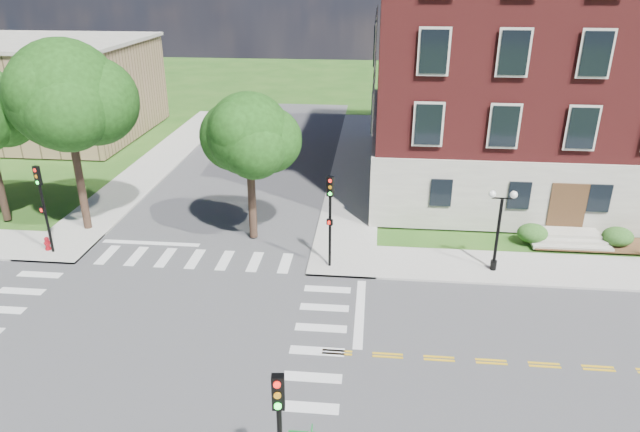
# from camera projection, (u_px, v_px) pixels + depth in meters

# --- Properties ---
(ground) EXTENTS (160.00, 160.00, 0.00)m
(ground) POSITION_uv_depth(u_px,v_px,m) (143.00, 341.00, 23.36)
(ground) COLOR #224D15
(ground) RESTS_ON ground
(road_ew) EXTENTS (90.00, 12.00, 0.01)m
(road_ew) POSITION_uv_depth(u_px,v_px,m) (143.00, 341.00, 23.36)
(road_ew) COLOR #3D3D3F
(road_ew) RESTS_ON ground
(road_ns) EXTENTS (12.00, 90.00, 0.01)m
(road_ns) POSITION_uv_depth(u_px,v_px,m) (143.00, 341.00, 23.36)
(road_ns) COLOR #3D3D3F
(road_ns) RESTS_ON ground
(sidewalk_ne) EXTENTS (34.00, 34.00, 0.12)m
(sidewalk_ne) POSITION_uv_depth(u_px,v_px,m) (471.00, 210.00, 35.98)
(sidewalk_ne) COLOR #9E9B93
(sidewalk_ne) RESTS_ON ground
(sidewalk_nw) EXTENTS (34.00, 34.00, 0.12)m
(sidewalk_nw) POSITION_uv_depth(u_px,v_px,m) (11.00, 192.00, 38.77)
(sidewalk_nw) COLOR #9E9B93
(sidewalk_nw) RESTS_ON ground
(crosswalk_east) EXTENTS (2.20, 10.20, 0.02)m
(crosswalk_east) POSITION_uv_depth(u_px,v_px,m) (317.00, 351.00, 22.71)
(crosswalk_east) COLOR silver
(crosswalk_east) RESTS_ON ground
(stop_bar_east) EXTENTS (0.40, 5.50, 0.00)m
(stop_bar_east) POSITION_uv_depth(u_px,v_px,m) (360.00, 312.00, 25.30)
(stop_bar_east) COLOR silver
(stop_bar_east) RESTS_ON ground
(main_building) EXTENTS (30.60, 22.40, 16.50)m
(main_building) POSITION_uv_depth(u_px,v_px,m) (601.00, 62.00, 37.95)
(main_building) COLOR #9B9589
(main_building) RESTS_ON ground
(secondary_building) EXTENTS (20.40, 15.40, 8.30)m
(secondary_building) POSITION_uv_depth(u_px,v_px,m) (28.00, 88.00, 51.05)
(secondary_building) COLOR olive
(secondary_building) RESTS_ON ground
(tree_c) EXTENTS (5.98, 5.98, 10.72)m
(tree_c) POSITION_uv_depth(u_px,v_px,m) (65.00, 96.00, 30.27)
(tree_c) COLOR #2F1F17
(tree_c) RESTS_ON ground
(tree_d) EXTENTS (4.44, 4.44, 8.17)m
(tree_d) POSITION_uv_depth(u_px,v_px,m) (249.00, 135.00, 29.90)
(tree_d) COLOR #2F1F17
(tree_d) RESTS_ON ground
(traffic_signal_se) EXTENTS (0.34, 0.38, 4.80)m
(traffic_signal_se) POSITION_uv_depth(u_px,v_px,m) (280.00, 431.00, 14.52)
(traffic_signal_se) COLOR black
(traffic_signal_se) RESTS_ON ground
(traffic_signal_ne) EXTENTS (0.38, 0.46, 4.80)m
(traffic_signal_ne) POSITION_uv_depth(u_px,v_px,m) (330.00, 210.00, 27.84)
(traffic_signal_ne) COLOR black
(traffic_signal_ne) RESTS_ON ground
(traffic_signal_nw) EXTENTS (0.38, 0.46, 4.80)m
(traffic_signal_nw) POSITION_uv_depth(u_px,v_px,m) (42.00, 198.00, 29.26)
(traffic_signal_nw) COLOR black
(traffic_signal_nw) RESTS_ON ground
(twin_lamp_west) EXTENTS (1.36, 0.36, 4.23)m
(twin_lamp_west) POSITION_uv_depth(u_px,v_px,m) (499.00, 226.00, 27.73)
(twin_lamp_west) COLOR black
(twin_lamp_west) RESTS_ON ground
(fire_hydrant) EXTENTS (0.35, 0.35, 0.75)m
(fire_hydrant) POSITION_uv_depth(u_px,v_px,m) (47.00, 244.00, 30.57)
(fire_hydrant) COLOR maroon
(fire_hydrant) RESTS_ON ground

